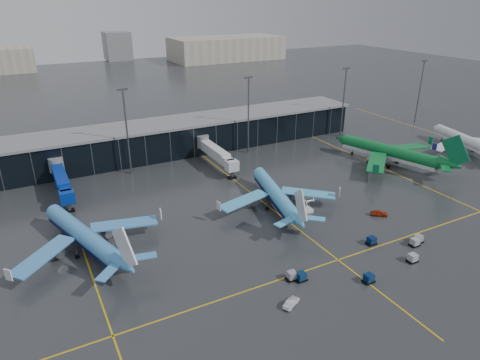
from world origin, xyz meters
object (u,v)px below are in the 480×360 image
airliner_aer_lingus (390,144)px  mobile_airstair (306,208)px  airliner_klm_near (275,185)px  baggage_carts (371,258)px  airliner_ba (467,134)px  airliner_arkefly (81,225)px  service_van_white (291,302)px  service_van_red (379,213)px

airliner_aer_lingus → mobile_airstair: bearing=-177.8°
airliner_klm_near → baggage_carts: 30.64m
airliner_klm_near → airliner_ba: 80.02m
airliner_arkefly → baggage_carts: airliner_arkefly is taller
airliner_ba → service_van_white: size_ratio=9.90×
airliner_arkefly → service_van_red: airliner_arkefly is taller
service_van_white → mobile_airstair: bearing=-67.5°
baggage_carts → mobile_airstair: mobile_airstair is taller
airliner_ba → baggage_carts: (-75.91, -35.28, -5.08)m
baggage_carts → service_van_white: (-21.66, -3.72, -0.13)m
mobile_airstair → service_van_white: 36.22m
airliner_arkefly → airliner_klm_near: airliner_arkefly is taller
airliner_arkefly → airliner_ba: bearing=-15.2°
mobile_airstair → service_van_red: bearing=-31.2°
airliner_ba → service_van_red: (-60.18, -21.63, -5.15)m
mobile_airstair → service_van_white: bearing=-124.9°
airliner_klm_near → service_van_white: 38.41m
airliner_ba → service_van_red: airliner_ba is taller
service_van_red → airliner_klm_near: bearing=85.2°
service_van_white → baggage_carts: bearing=-107.7°
airliner_arkefly → airliner_ba: size_ratio=1.01×
service_van_red → baggage_carts: bearing=165.8°
airliner_aer_lingus → baggage_carts: airliner_aer_lingus is taller
airliner_arkefly → service_van_white: airliner_arkefly is taller
airliner_arkefly → airliner_klm_near: size_ratio=1.04×
airliner_ba → mobile_airstair: bearing=-157.8°
service_van_white → airliner_ba: bearing=-95.7°
mobile_airstair → airliner_ba: bearing=13.8°
baggage_carts → mobile_airstair: 24.06m
airliner_arkefly → airliner_klm_near: (46.09, -1.13, -0.25)m
airliner_klm_near → airliner_ba: size_ratio=0.97×
airliner_aer_lingus → service_van_white: bearing=-163.8°
baggage_carts → mobile_airstair: size_ratio=9.81×
airliner_aer_lingus → service_van_white: 77.50m
service_van_red → airliner_aer_lingus: bearing=-13.3°
airliner_aer_lingus → baggage_carts: 58.01m
service_van_red → airliner_ba: bearing=-35.4°
airliner_klm_near → airliner_ba: bearing=17.0°
baggage_carts → airliner_klm_near: bearing=97.5°
airliner_arkefly → service_van_red: (65.77, -17.47, -5.20)m
service_van_white → airliner_klm_near: bearing=-55.2°
airliner_arkefly → mobile_airstair: size_ratio=11.11×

